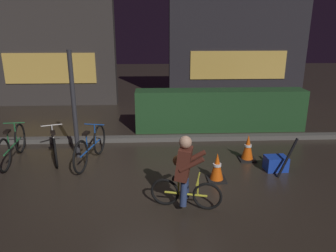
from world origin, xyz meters
TOP-DOWN VIEW (x-y plane):
  - ground_plane at (0.00, 0.00)m, footprint 40.00×40.00m
  - sidewalk_curb at (0.00, 2.20)m, footprint 12.00×0.24m
  - hedge_row at (1.80, 3.10)m, footprint 4.80×0.70m
  - storefront_left at (-3.86, 6.50)m, footprint 4.73×0.54m
  - storefront_right at (3.27, 7.20)m, footprint 5.43×0.54m
  - street_post at (-1.84, 1.20)m, footprint 0.10×0.10m
  - parked_bike_leftmost at (-3.20, 1.02)m, footprint 0.46×1.76m
  - parked_bike_left_mid at (-2.33, 1.10)m, footprint 0.59×1.52m
  - parked_bike_center_left at (-1.47, 0.86)m, footprint 0.48×1.71m
  - traffic_cone_near at (1.11, -0.10)m, footprint 0.36×0.36m
  - traffic_cone_far at (1.99, 0.87)m, footprint 0.36×0.36m
  - blue_crate at (2.43, 0.30)m, footprint 0.45×0.34m
  - cyclist at (0.40, -1.01)m, footprint 1.16×0.61m
  - closed_umbrella at (2.55, 0.05)m, footprint 0.44×0.24m

SIDE VIEW (x-z plane):
  - ground_plane at x=0.00m, z-range 0.00..0.00m
  - sidewalk_curb at x=0.00m, z-range 0.00..0.12m
  - blue_crate at x=2.43m, z-range 0.00..0.30m
  - traffic_cone_near at x=1.11m, z-range -0.01..0.55m
  - traffic_cone_far at x=1.99m, z-range -0.01..0.58m
  - parked_bike_left_mid at x=-2.33m, z-range -0.03..0.70m
  - parked_bike_center_left at x=-1.47m, z-range -0.04..0.76m
  - parked_bike_leftmost at x=-3.20m, z-range -0.04..0.77m
  - closed_umbrella at x=2.55m, z-range 0.00..0.76m
  - hedge_row at x=1.80m, z-range 0.00..1.16m
  - cyclist at x=0.40m, z-range 0.01..1.25m
  - street_post at x=-1.84m, z-range 0.00..2.40m
  - storefront_left at x=-3.86m, z-range -0.01..4.70m
  - storefront_right at x=3.27m, z-range -0.01..5.05m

